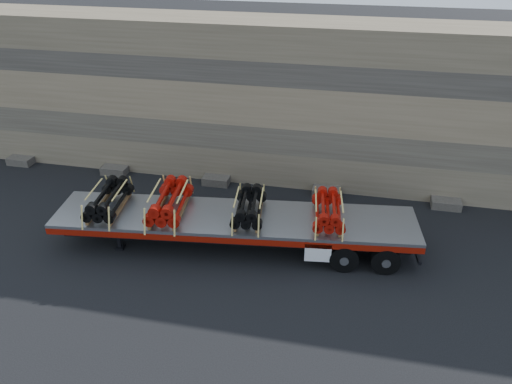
# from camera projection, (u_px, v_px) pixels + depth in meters

# --- Properties ---
(ground) EXTENTS (120.00, 120.00, 0.00)m
(ground) POSITION_uv_depth(u_px,v_px,m) (260.00, 251.00, 18.22)
(ground) COLOR black
(ground) RESTS_ON ground
(rock_wall) EXTENTS (44.00, 3.00, 7.00)m
(rock_wall) POSITION_uv_depth(u_px,v_px,m) (290.00, 102.00, 22.09)
(rock_wall) COLOR #7A6B54
(rock_wall) RESTS_ON ground
(trailer) EXTENTS (13.19, 4.03, 1.30)m
(trailer) POSITION_uv_depth(u_px,v_px,m) (235.00, 231.00, 18.20)
(trailer) COLOR #9A9CA1
(trailer) RESTS_ON ground
(bundle_front) EXTENTS (1.43, 2.44, 0.82)m
(bundle_front) POSITION_uv_depth(u_px,v_px,m) (108.00, 200.00, 18.06)
(bundle_front) COLOR black
(bundle_front) RESTS_ON trailer
(bundle_midfront) EXTENTS (1.54, 2.63, 0.89)m
(bundle_midfront) POSITION_uv_depth(u_px,v_px,m) (169.00, 202.00, 17.86)
(bundle_midfront) COLOR #AB1109
(bundle_midfront) RESTS_ON trailer
(bundle_midrear) EXTENTS (1.34, 2.28, 0.77)m
(bundle_midrear) POSITION_uv_depth(u_px,v_px,m) (249.00, 207.00, 17.66)
(bundle_midrear) COLOR black
(bundle_midrear) RESTS_ON trailer
(bundle_rear) EXTENTS (1.34, 2.29, 0.77)m
(bundle_rear) POSITION_uv_depth(u_px,v_px,m) (328.00, 211.00, 17.43)
(bundle_rear) COLOR #AB1109
(bundle_rear) RESTS_ON trailer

